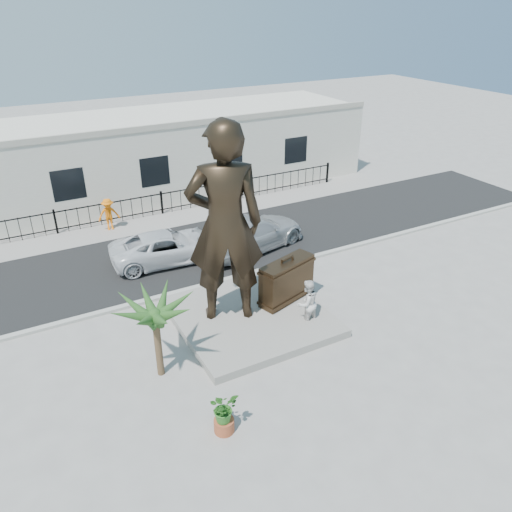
{
  "coord_description": "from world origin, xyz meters",
  "views": [
    {
      "loc": [
        -7.55,
        -11.98,
        10.53
      ],
      "look_at": [
        0.0,
        2.0,
        2.3
      ],
      "focal_mm": 35.0,
      "sensor_mm": 36.0,
      "label": 1
    }
  ],
  "objects_px": {
    "statue": "(225,225)",
    "suitcase": "(287,281)",
    "car_white": "(167,247)",
    "tourist": "(307,303)"
  },
  "relations": [
    {
      "from": "statue",
      "to": "suitcase",
      "type": "bearing_deg",
      "value": -163.4
    },
    {
      "from": "statue",
      "to": "car_white",
      "type": "distance_m",
      "value": 6.35
    },
    {
      "from": "suitcase",
      "to": "tourist",
      "type": "bearing_deg",
      "value": -107.47
    },
    {
      "from": "tourist",
      "to": "car_white",
      "type": "distance_m",
      "value": 7.59
    },
    {
      "from": "statue",
      "to": "suitcase",
      "type": "relative_size",
      "value": 3.07
    },
    {
      "from": "suitcase",
      "to": "tourist",
      "type": "relative_size",
      "value": 1.27
    },
    {
      "from": "suitcase",
      "to": "tourist",
      "type": "distance_m",
      "value": 1.42
    },
    {
      "from": "statue",
      "to": "car_white",
      "type": "height_order",
      "value": "statue"
    },
    {
      "from": "tourist",
      "to": "suitcase",
      "type": "bearing_deg",
      "value": -95.93
    },
    {
      "from": "statue",
      "to": "suitcase",
      "type": "distance_m",
      "value": 3.64
    }
  ]
}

